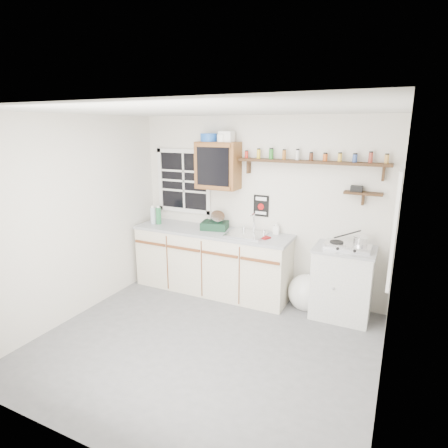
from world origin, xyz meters
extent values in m
cube|color=#57575A|center=(0.00, 0.00, -0.01)|extent=(3.60, 3.20, 0.02)
cube|color=silver|center=(0.00, 0.00, 2.51)|extent=(3.60, 3.20, 0.02)
cube|color=beige|center=(-1.81, 0.00, 1.25)|extent=(0.02, 3.20, 2.50)
cube|color=beige|center=(1.81, 0.00, 1.25)|extent=(0.02, 3.20, 2.50)
cube|color=beige|center=(0.00, 1.61, 1.25)|extent=(3.60, 0.02, 2.50)
cube|color=beige|center=(0.00, -1.61, 1.25)|extent=(3.60, 0.02, 2.50)
cube|color=beige|center=(-0.58, 1.30, 0.44)|extent=(2.27, 0.60, 0.88)
cube|color=gray|center=(-0.58, 1.30, 0.90)|extent=(2.31, 0.62, 0.04)
cube|color=brown|center=(-1.44, 0.99, 0.70)|extent=(0.53, 0.02, 0.03)
cube|color=brown|center=(-0.87, 0.99, 0.70)|extent=(0.53, 0.02, 0.03)
cube|color=brown|center=(-0.30, 0.99, 0.70)|extent=(0.53, 0.02, 0.03)
cube|color=brown|center=(0.27, 0.99, 0.70)|extent=(0.53, 0.02, 0.03)
cube|color=#B4B5AE|center=(1.25, 1.33, 0.44)|extent=(0.70, 0.55, 0.88)
cube|color=gray|center=(1.25, 1.33, 0.90)|extent=(0.73, 0.57, 0.03)
cube|color=silver|center=(-0.05, 1.30, 0.93)|extent=(0.52, 0.44, 0.03)
cylinder|color=silver|center=(0.00, 1.46, 1.06)|extent=(0.02, 0.02, 0.28)
cylinder|color=silver|center=(0.00, 1.40, 1.19)|extent=(0.02, 0.14, 0.02)
cube|color=brown|center=(-0.55, 1.45, 1.82)|extent=(0.60, 0.30, 0.65)
cube|color=black|center=(-0.55, 1.29, 1.82)|extent=(0.48, 0.02, 0.52)
cylinder|color=#1A4FAB|center=(-0.69, 1.45, 2.21)|extent=(0.24, 0.24, 0.11)
cube|color=white|center=(-0.42, 1.45, 2.22)|extent=(0.18, 0.15, 0.14)
cylinder|color=white|center=(-0.47, 1.40, 2.20)|extent=(0.12, 0.12, 0.10)
cube|color=black|center=(0.73, 1.51, 1.92)|extent=(1.91, 0.18, 0.04)
cube|color=black|center=(-0.13, 1.55, 1.82)|extent=(0.03, 0.10, 0.18)
cube|color=black|center=(1.58, 1.55, 1.82)|extent=(0.03, 0.10, 0.18)
cylinder|color=red|center=(-0.15, 1.51, 1.98)|extent=(0.05, 0.05, 0.09)
cylinder|color=black|center=(-0.15, 1.51, 2.03)|extent=(0.04, 0.04, 0.02)
cylinder|color=gold|center=(0.02, 1.51, 2.00)|extent=(0.05, 0.05, 0.12)
cylinder|color=black|center=(0.02, 1.51, 2.06)|extent=(0.04, 0.04, 0.02)
cylinder|color=#267226|center=(0.20, 1.51, 2.00)|extent=(0.06, 0.06, 0.13)
cylinder|color=black|center=(0.20, 1.51, 2.07)|extent=(0.05, 0.05, 0.02)
cylinder|color=#99591E|center=(0.38, 1.51, 2.00)|extent=(0.05, 0.05, 0.12)
cylinder|color=black|center=(0.38, 1.51, 2.06)|extent=(0.04, 0.04, 0.02)
cylinder|color=silver|center=(0.55, 1.51, 2.00)|extent=(0.05, 0.05, 0.12)
cylinder|color=black|center=(0.55, 1.51, 2.07)|extent=(0.05, 0.05, 0.02)
cylinder|color=#4C2614|center=(0.73, 1.51, 1.98)|extent=(0.05, 0.05, 0.09)
cylinder|color=black|center=(0.73, 1.51, 2.04)|extent=(0.04, 0.04, 0.02)
cylinder|color=#B24C19|center=(0.90, 1.51, 1.98)|extent=(0.06, 0.06, 0.09)
cylinder|color=black|center=(0.90, 1.51, 2.03)|extent=(0.05, 0.05, 0.02)
cylinder|color=gold|center=(1.07, 1.51, 1.99)|extent=(0.05, 0.05, 0.10)
cylinder|color=black|center=(1.07, 1.51, 2.04)|extent=(0.04, 0.04, 0.02)
cylinder|color=#334C8C|center=(1.25, 1.51, 1.98)|extent=(0.06, 0.06, 0.09)
cylinder|color=black|center=(1.25, 1.51, 2.04)|extent=(0.05, 0.05, 0.02)
cylinder|color=maroon|center=(1.43, 1.51, 2.00)|extent=(0.05, 0.05, 0.12)
cylinder|color=black|center=(1.43, 1.51, 2.06)|extent=(0.04, 0.04, 0.02)
cylinder|color=#BF8C3F|center=(1.60, 1.51, 1.99)|extent=(0.05, 0.05, 0.10)
cylinder|color=black|center=(1.60, 1.51, 2.04)|extent=(0.04, 0.04, 0.02)
cube|color=black|center=(1.38, 1.52, 1.57)|extent=(0.45, 0.15, 0.03)
cube|color=black|center=(1.38, 1.56, 1.49)|extent=(0.03, 0.08, 0.14)
cube|color=black|center=(1.30, 1.52, 1.62)|extent=(0.14, 0.10, 0.07)
cube|color=black|center=(0.05, 1.59, 1.28)|extent=(0.22, 0.01, 0.30)
cube|color=white|center=(0.05, 1.58, 1.38)|extent=(0.16, 0.00, 0.05)
cylinder|color=#A50C0C|center=(0.05, 1.58, 1.27)|extent=(0.09, 0.01, 0.09)
cube|color=white|center=(0.05, 1.58, 1.18)|extent=(0.16, 0.00, 0.04)
cube|color=black|center=(-1.20, 1.59, 1.55)|extent=(0.85, 0.02, 0.90)
cube|color=silver|center=(-1.20, 1.59, 1.55)|extent=(0.93, 0.03, 0.98)
cube|color=black|center=(1.79, 0.55, 1.45)|extent=(0.02, 0.70, 1.00)
cube|color=silver|center=(1.79, 0.55, 1.45)|extent=(0.03, 0.78, 1.08)
cylinder|color=#ADBFCB|center=(-1.56, 1.25, 1.04)|extent=(0.08, 0.08, 0.25)
cylinder|color=white|center=(-1.56, 1.25, 1.18)|extent=(0.04, 0.04, 0.03)
cylinder|color=#256F3F|center=(-1.47, 1.27, 1.05)|extent=(0.08, 0.08, 0.25)
cylinder|color=white|center=(-1.47, 1.27, 1.19)|extent=(0.04, 0.04, 0.03)
cube|color=black|center=(-0.57, 1.38, 0.97)|extent=(0.42, 0.35, 0.11)
cylinder|color=silver|center=(-0.53, 1.38, 1.08)|extent=(0.29, 0.30, 0.22)
imported|color=white|center=(0.30, 1.52, 1.01)|extent=(0.09, 0.09, 0.18)
cube|color=maroon|center=(0.22, 1.26, 0.93)|extent=(0.17, 0.16, 0.02)
cube|color=silver|center=(1.28, 1.31, 0.94)|extent=(0.55, 0.30, 0.07)
cylinder|color=black|center=(1.15, 1.31, 0.98)|extent=(0.16, 0.16, 0.01)
cylinder|color=black|center=(1.42, 1.31, 0.98)|extent=(0.16, 0.16, 0.01)
cylinder|color=silver|center=(1.42, 1.31, 1.03)|extent=(0.17, 0.17, 0.10)
cylinder|color=black|center=(1.25, 1.39, 1.07)|extent=(0.32, 0.08, 0.16)
ellipsoid|color=silver|center=(0.80, 1.35, 0.21)|extent=(0.45, 0.41, 0.47)
cone|color=silver|center=(0.82, 1.35, 0.43)|extent=(0.13, 0.13, 0.13)
camera|label=1|loc=(1.80, -3.24, 2.36)|focal=30.00mm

